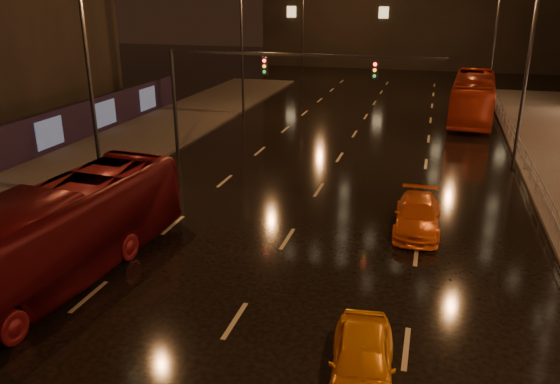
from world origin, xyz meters
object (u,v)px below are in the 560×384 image
at_px(taxi_near, 362,362).
at_px(taxi_far, 418,216).
at_px(bus_curb, 473,97).
at_px(bus_red, 51,238).

height_order(taxi_near, taxi_far, taxi_near).
bearing_deg(bus_curb, taxi_far, -93.72).
bearing_deg(taxi_far, taxi_near, -95.83).
height_order(bus_red, taxi_near, bus_red).
bearing_deg(taxi_near, taxi_far, 79.09).
distance_m(bus_red, taxi_near, 10.80).
relative_size(taxi_near, taxi_far, 0.89).
distance_m(bus_curb, taxi_far, 23.22).
xyz_separation_m(bus_red, taxi_far, (11.41, 7.81, -1.01)).
xyz_separation_m(bus_curb, taxi_far, (-3.07, -22.99, -1.08)).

